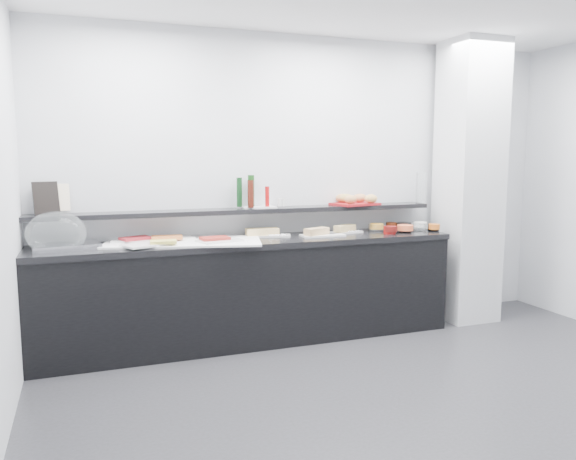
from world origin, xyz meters
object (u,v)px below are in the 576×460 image
object	(u,v)px
condiment_tray	(259,207)
sandwich_plate_mid	(323,235)
carafe	(421,188)
framed_print	(46,198)
bread_tray	(355,204)
cloche_base	(66,246)

from	to	relation	value
condiment_tray	sandwich_plate_mid	bearing A→B (deg)	-26.44
condiment_tray	carafe	xyz separation A→B (m)	(1.66, -0.06, 0.14)
framed_print	bread_tray	size ratio (longest dim) A/B	0.63
condiment_tray	carafe	world-z (taller)	carafe
bread_tray	carafe	size ratio (longest dim) A/B	1.38
cloche_base	framed_print	xyz separation A→B (m)	(-0.14, 0.21, 0.36)
framed_print	carafe	xyz separation A→B (m)	(3.41, -0.09, 0.02)
cloche_base	carafe	world-z (taller)	carafe
framed_print	condiment_tray	distance (m)	1.76
cloche_base	bread_tray	size ratio (longest dim) A/B	1.19
framed_print	bread_tray	world-z (taller)	framed_print
cloche_base	sandwich_plate_mid	distance (m)	2.13
cloche_base	sandwich_plate_mid	bearing A→B (deg)	-8.48
cloche_base	condiment_tray	bearing A→B (deg)	-0.21
cloche_base	carafe	xyz separation A→B (m)	(3.27, 0.12, 0.38)
sandwich_plate_mid	bread_tray	distance (m)	0.54
condiment_tray	bread_tray	bearing A→B (deg)	-2.97
framed_print	bread_tray	bearing A→B (deg)	-18.71
sandwich_plate_mid	condiment_tray	world-z (taller)	condiment_tray
bread_tray	carafe	world-z (taller)	carafe
framed_print	condiment_tray	xyz separation A→B (m)	(1.75, -0.03, -0.12)
framed_print	condiment_tray	size ratio (longest dim) A/B	0.88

